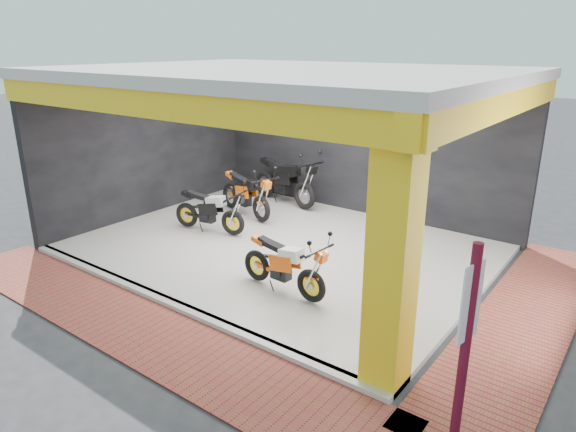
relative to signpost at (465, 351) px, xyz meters
name	(u,v)px	position (x,y,z in m)	size (l,w,h in m)	color
ground	(215,284)	(-4.90, 1.53, -1.35)	(80.00, 80.00, 0.00)	#2D2D30
showroom_floor	(282,248)	(-4.90, 3.53, -1.30)	(8.00, 6.00, 0.10)	beige
showroom_ceiling	(281,73)	(-4.90, 3.53, 2.25)	(8.40, 6.40, 0.20)	beige
back_wall	(359,145)	(-4.90, 6.63, 0.40)	(8.20, 0.20, 3.50)	black
left_wall	(149,146)	(-9.00, 3.53, 0.40)	(0.20, 6.20, 3.50)	black
corner_column	(393,258)	(-1.15, 0.78, 0.40)	(0.50, 0.50, 3.50)	yellow
header_beam_front	(156,104)	(-4.90, 0.53, 1.95)	(8.40, 0.30, 0.40)	yellow
header_beam_right	(499,104)	(-0.90, 3.53, 1.95)	(0.30, 6.40, 0.40)	yellow
floor_kerb	(171,304)	(-4.90, 0.51, -1.30)	(8.00, 0.20, 0.10)	beige
paver_front	(132,325)	(-4.90, -0.27, -1.33)	(9.00, 1.40, 0.03)	maroon
paver_right	(524,320)	(-0.10, 3.53, -1.33)	(1.40, 7.00, 0.03)	maroon
signpost	(465,351)	(0.00, 0.00, 0.00)	(0.10, 0.34, 2.46)	#5B0D1F
moto_hero	(311,270)	(-3.02, 1.84, -0.67)	(1.89, 0.70, 1.16)	#F3520A
moto_row_a	(232,211)	(-6.13, 3.36, -0.67)	(1.91, 0.71, 1.16)	black
moto_row_b	(261,196)	(-6.20, 4.41, -0.60)	(2.11, 0.78, 1.29)	#F9620A
moto_row_d	(305,182)	(-5.94, 5.82, -0.52)	(2.38, 0.88, 1.45)	black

